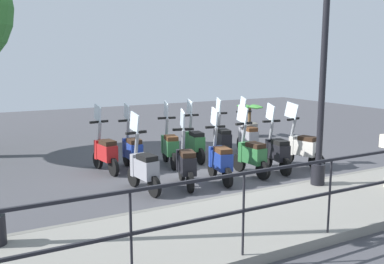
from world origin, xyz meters
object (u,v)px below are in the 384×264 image
(scooter_far_5, at_px, (105,151))
(scooter_near_1, at_px, (277,151))
(scooter_far_0, at_px, (248,136))
(scooter_far_3, at_px, (170,146))
(scooter_near_0, at_px, (302,147))
(scooter_near_5, at_px, (144,168))
(lamp_post_near, at_px, (323,77))
(scooter_far_4, at_px, (132,150))
(scooter_near_4, at_px, (186,163))
(scooter_far_2, at_px, (194,142))
(scooter_near_2, at_px, (251,154))
(scooter_far_1, at_px, (222,139))
(potted_palm, at_px, (249,123))
(scooter_near_3, at_px, (220,159))

(scooter_far_5, bearing_deg, scooter_near_1, -125.39)
(scooter_far_0, bearing_deg, scooter_far_3, 103.89)
(scooter_near_0, height_order, scooter_near_5, same)
(lamp_post_near, distance_m, scooter_far_4, 4.52)
(lamp_post_near, relative_size, scooter_near_5, 3.02)
(scooter_near_4, distance_m, scooter_far_5, 2.15)
(scooter_near_5, relative_size, scooter_far_0, 1.00)
(scooter_far_2, bearing_deg, scooter_far_5, 96.82)
(scooter_far_3, bearing_deg, lamp_post_near, -141.52)
(scooter_near_0, relative_size, scooter_near_1, 1.00)
(scooter_near_1, height_order, scooter_near_2, same)
(scooter_far_1, bearing_deg, scooter_far_0, -75.73)
(scooter_near_4, bearing_deg, potted_palm, -32.33)
(scooter_near_4, xyz_separation_m, scooter_far_5, (1.85, 1.09, 0.00))
(scooter_near_1, distance_m, scooter_near_5, 3.24)
(scooter_near_0, relative_size, scooter_far_2, 1.00)
(scooter_near_3, bearing_deg, scooter_near_2, -73.77)
(scooter_near_3, distance_m, scooter_far_1, 2.28)
(potted_palm, bearing_deg, scooter_near_1, 151.76)
(scooter_near_2, bearing_deg, scooter_far_0, -37.09)
(lamp_post_near, xyz_separation_m, scooter_near_4, (1.53, 2.08, -1.74))
(scooter_near_5, bearing_deg, lamp_post_near, -125.09)
(potted_palm, bearing_deg, scooter_far_3, 119.66)
(lamp_post_near, height_order, scooter_far_3, lamp_post_near)
(scooter_far_2, xyz_separation_m, scooter_far_4, (-0.11, 1.71, 0.00))
(scooter_far_0, bearing_deg, scooter_far_5, 100.07)
(scooter_far_5, bearing_deg, scooter_near_0, -120.32)
(scooter_near_1, distance_m, scooter_far_2, 2.14)
(potted_palm, distance_m, scooter_far_2, 3.89)
(scooter_near_1, distance_m, scooter_near_2, 0.71)
(scooter_near_1, bearing_deg, scooter_near_2, 99.54)
(scooter_near_1, relative_size, scooter_near_3, 1.00)
(potted_palm, distance_m, scooter_far_3, 4.64)
(scooter_near_1, xyz_separation_m, scooter_far_3, (1.65, 1.91, 0.00))
(scooter_near_3, relative_size, scooter_far_4, 1.00)
(lamp_post_near, relative_size, scooter_near_1, 3.02)
(scooter_near_5, distance_m, scooter_far_2, 2.75)
(scooter_near_1, xyz_separation_m, scooter_far_2, (1.82, 1.14, 0.00))
(scooter_near_0, relative_size, scooter_far_3, 1.00)
(scooter_near_4, height_order, scooter_far_3, same)
(potted_palm, height_order, scooter_far_3, scooter_far_3)
(scooter_far_1, bearing_deg, scooter_far_4, 106.10)
(scooter_near_3, distance_m, scooter_far_5, 2.67)
(lamp_post_near, bearing_deg, scooter_near_4, 53.61)
(scooter_far_3, bearing_deg, scooter_near_3, -157.76)
(potted_palm, height_order, scooter_far_5, scooter_far_5)
(potted_palm, relative_size, scooter_near_5, 0.69)
(scooter_near_3, bearing_deg, lamp_post_near, -128.71)
(potted_palm, relative_size, scooter_near_4, 0.69)
(scooter_near_4, relative_size, scooter_far_0, 1.00)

